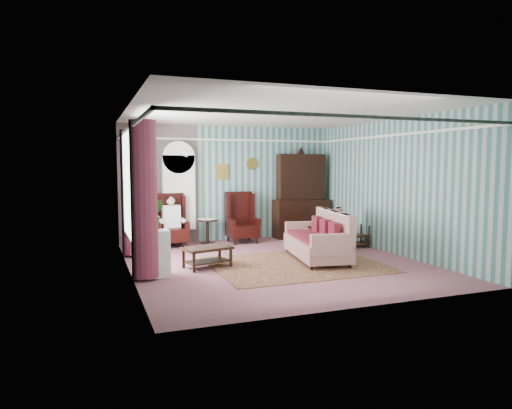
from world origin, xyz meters
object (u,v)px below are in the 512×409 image
object	(u,v)px
wingback_left	(171,220)
sofa	(316,236)
coffee_table	(207,257)
dresser_hutch	(302,193)
round_side_table	(207,231)
plant_stand	(153,254)
seated_woman	(171,222)
wingback_right	(242,217)
bookcase	(179,198)
nest_table	(358,236)
floral_armchair	(325,226)

from	to	relation	value
wingback_left	sofa	bearing A→B (deg)	-44.60
sofa	coffee_table	distance (m)	2.27
dresser_hutch	coffee_table	world-z (taller)	dresser_hutch
dresser_hutch	round_side_table	world-z (taller)	dresser_hutch
plant_stand	seated_woman	bearing A→B (deg)	73.78
seated_woman	round_side_table	size ratio (longest dim) A/B	1.97
plant_stand	wingback_left	bearing A→B (deg)	73.78
wingback_right	sofa	xyz separation A→B (m)	(0.75, -2.47, -0.14)
bookcase	seated_woman	xyz separation A→B (m)	(-0.25, -0.39, -0.53)
sofa	bookcase	bearing A→B (deg)	48.26
seated_woman	plant_stand	size ratio (longest dim) A/B	1.47
seated_woman	coffee_table	size ratio (longest dim) A/B	1.34
nest_table	coffee_table	distance (m)	3.91
plant_stand	nest_table	bearing A→B (deg)	13.84
nest_table	sofa	world-z (taller)	sofa
seated_woman	round_side_table	bearing A→B (deg)	9.46
wingback_right	floral_armchair	bearing A→B (deg)	-47.07
bookcase	coffee_table	xyz separation A→B (m)	(-0.00, -2.77, -0.92)
seated_woman	round_side_table	distance (m)	0.96
plant_stand	coffee_table	world-z (taller)	plant_stand
sofa	coffee_table	world-z (taller)	sofa
sofa	round_side_table	bearing A→B (deg)	41.47
seated_woman	plant_stand	xyz separation A→B (m)	(-0.80, -2.75, -0.19)
wingback_left	coffee_table	world-z (taller)	wingback_left
dresser_hutch	wingback_left	xyz separation A→B (m)	(-3.50, -0.27, -0.55)
floral_armchair	coffee_table	size ratio (longest dim) A/B	1.21
bookcase	wingback_left	bearing A→B (deg)	-122.66
dresser_hutch	sofa	distance (m)	2.99
seated_woman	plant_stand	distance (m)	2.87
plant_stand	bookcase	bearing A→B (deg)	71.51
dresser_hutch	round_side_table	bearing A→B (deg)	-177.36
nest_table	round_side_table	bearing A→B (deg)	151.80
dresser_hutch	wingback_right	distance (m)	1.86
bookcase	wingback_right	distance (m)	1.63
nest_table	plant_stand	bearing A→B (deg)	-166.16
wingback_left	seated_woman	world-z (taller)	wingback_left
wingback_left	nest_table	world-z (taller)	wingback_left
floral_armchair	dresser_hutch	bearing A→B (deg)	28.94
wingback_left	nest_table	bearing A→B (deg)	-20.85
plant_stand	sofa	size ratio (longest dim) A/B	0.40
wingback_left	nest_table	xyz separation A→B (m)	(4.07, -1.55, -0.35)
nest_table	coffee_table	xyz separation A→B (m)	(-3.82, -0.83, -0.07)
wingback_right	seated_woman	size ratio (longest dim) A/B	1.06
dresser_hutch	floral_armchair	world-z (taller)	dresser_hutch
seated_woman	coffee_table	world-z (taller)	seated_woman
round_side_table	nest_table	size ratio (longest dim) A/B	1.11
nest_table	floral_armchair	xyz separation A→B (m)	(-0.87, -0.01, 0.26)
wingback_left	nest_table	distance (m)	4.37
floral_armchair	seated_woman	bearing A→B (deg)	102.42
bookcase	nest_table	distance (m)	4.37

